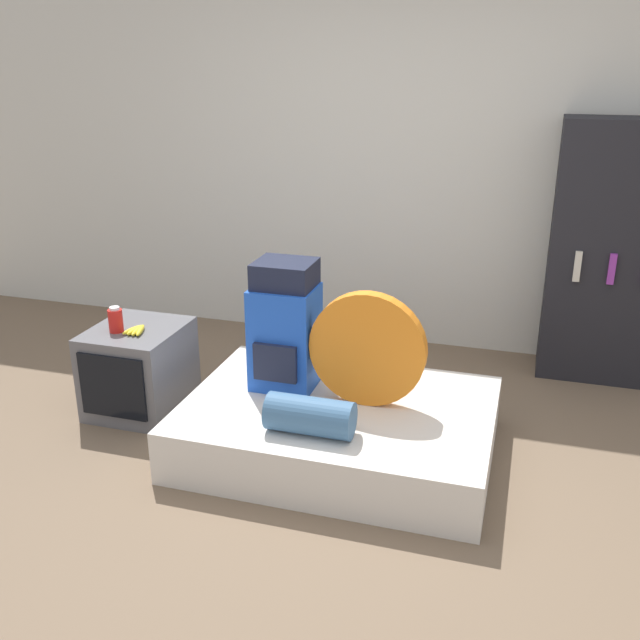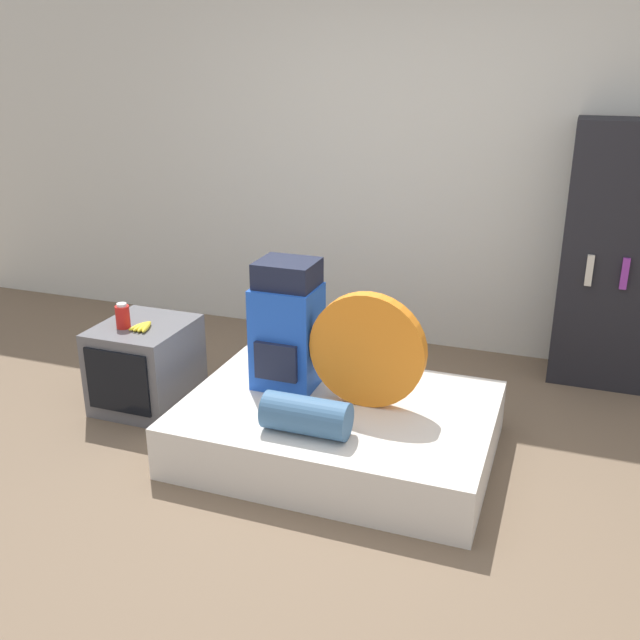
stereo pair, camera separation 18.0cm
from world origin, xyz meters
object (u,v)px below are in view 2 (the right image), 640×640
(backpack, at_px, (287,327))
(bookshelf, at_px, (625,258))
(canister, at_px, (123,316))
(tent_bag, at_px, (367,350))
(television, at_px, (146,365))
(sleeping_roll, at_px, (306,415))

(backpack, height_order, bookshelf, bookshelf)
(canister, relative_size, bookshelf, 0.09)
(backpack, relative_size, tent_bag, 1.16)
(television, bearing_deg, canister, -134.77)
(tent_bag, bearing_deg, bookshelf, 48.84)
(backpack, xyz_separation_m, canister, (-0.98, -0.07, -0.04))
(sleeping_roll, relative_size, television, 0.73)
(bookshelf, bearing_deg, television, -153.31)
(backpack, relative_size, bookshelf, 0.43)
(tent_bag, relative_size, sleeping_roll, 1.43)
(sleeping_roll, xyz_separation_m, television, (-1.20, 0.47, -0.12))
(backpack, distance_m, bookshelf, 2.14)
(tent_bag, height_order, canister, tent_bag)
(television, xyz_separation_m, canister, (-0.07, -0.07, 0.32))
(backpack, height_order, tent_bag, backpack)
(backpack, relative_size, canister, 4.72)
(sleeping_roll, bearing_deg, tent_bag, 64.64)
(television, distance_m, canister, 0.34)
(canister, xyz_separation_m, bookshelf, (2.67, 1.38, 0.24))
(canister, bearing_deg, backpack, 4.26)
(backpack, xyz_separation_m, tent_bag, (0.47, -0.08, -0.04))
(tent_bag, height_order, sleeping_roll, tent_bag)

